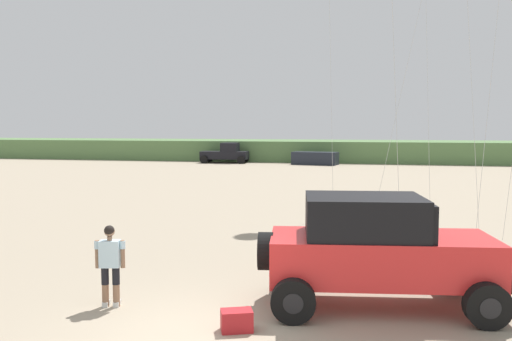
# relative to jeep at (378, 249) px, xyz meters

# --- Properties ---
(ground_plane) EXTENTS (220.00, 220.00, 0.00)m
(ground_plane) POSITION_rel_jeep_xyz_m (-3.22, -2.02, -1.20)
(ground_plane) COLOR gray
(dune_ridge) EXTENTS (90.00, 8.87, 2.09)m
(dune_ridge) POSITION_rel_jeep_xyz_m (-3.51, 46.01, -0.15)
(dune_ridge) COLOR #567A47
(dune_ridge) RESTS_ON ground_plane
(jeep) EXTENTS (4.99, 2.96, 2.26)m
(jeep) POSITION_rel_jeep_xyz_m (0.00, 0.00, 0.00)
(jeep) COLOR red
(jeep) RESTS_ON ground_plane
(person_watching) EXTENTS (0.61, 0.38, 1.67)m
(person_watching) POSITION_rel_jeep_xyz_m (-5.26, -1.14, -0.26)
(person_watching) COLOR #8C664C
(person_watching) RESTS_ON ground_plane
(cooler_box) EXTENTS (0.65, 0.54, 0.38)m
(cooler_box) POSITION_rel_jeep_xyz_m (-2.44, -1.85, -1.01)
(cooler_box) COLOR #B21E23
(cooler_box) RESTS_ON ground_plane
(distant_pickup) EXTENTS (4.69, 2.58, 1.98)m
(distant_pickup) POSITION_rel_jeep_xyz_m (-14.44, 40.15, -0.26)
(distant_pickup) COLOR black
(distant_pickup) RESTS_ON ground_plane
(distant_sedan) EXTENTS (4.43, 2.39, 1.20)m
(distant_sedan) POSITION_rel_jeep_xyz_m (-5.59, 39.62, -0.60)
(distant_sedan) COLOR #1E232D
(distant_sedan) RESTS_ON ground_plane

